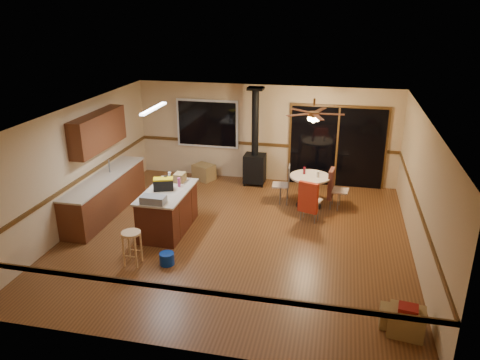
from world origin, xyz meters
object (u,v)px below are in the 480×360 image
(wood_stove, at_px, (255,158))
(box_under_window, at_px, (204,172))
(chair_left, at_px, (285,180))
(chair_right, at_px, (332,184))
(bar_stool, at_px, (132,248))
(dining_table, at_px, (310,186))
(blue_bucket, at_px, (167,259))
(box_corner_a, at_px, (406,322))
(toolbox_grey, at_px, (153,200))
(kitchen_island, at_px, (168,210))
(toolbox_black, at_px, (163,185))
(box_corner_b, at_px, (393,317))
(chair_near, at_px, (309,197))

(wood_stove, relative_size, box_under_window, 4.69)
(chair_left, height_order, chair_right, same)
(bar_stool, height_order, box_under_window, bar_stool)
(dining_table, relative_size, box_under_window, 1.77)
(blue_bucket, height_order, box_corner_a, box_corner_a)
(box_under_window, bearing_deg, toolbox_grey, -88.37)
(bar_stool, bearing_deg, box_corner_a, -11.58)
(kitchen_island, xyz_separation_m, bar_stool, (-0.15, -1.48, -0.12))
(chair_left, height_order, box_under_window, chair_left)
(chair_left, bearing_deg, chair_right, -1.93)
(toolbox_black, bearing_deg, box_corner_b, -27.64)
(kitchen_island, height_order, blue_bucket, kitchen_island)
(toolbox_grey, height_order, box_under_window, toolbox_grey)
(dining_table, relative_size, chair_near, 1.36)
(wood_stove, relative_size, blue_bucket, 9.14)
(box_corner_b, bearing_deg, chair_right, 103.97)
(kitchen_island, xyz_separation_m, chair_right, (3.36, 1.95, 0.14))
(chair_near, xyz_separation_m, box_corner_b, (1.54, -3.33, -0.45))
(toolbox_black, distance_m, chair_right, 3.96)
(toolbox_black, bearing_deg, blue_bucket, -68.48)
(dining_table, xyz_separation_m, chair_right, (0.52, 0.07, 0.06))
(box_corner_a, bearing_deg, box_corner_b, 143.24)
(box_corner_a, height_order, box_corner_b, box_corner_a)
(toolbox_grey, bearing_deg, toolbox_black, 94.92)
(wood_stove, bearing_deg, chair_right, -28.15)
(dining_table, bearing_deg, toolbox_grey, -138.35)
(dining_table, bearing_deg, wood_stove, 142.73)
(wood_stove, xyz_separation_m, blue_bucket, (-0.83, -4.42, -0.61))
(bar_stool, height_order, chair_left, chair_left)
(box_under_window, bearing_deg, blue_bucket, -82.35)
(dining_table, relative_size, box_corner_b, 2.55)
(kitchen_island, bearing_deg, toolbox_grey, -91.93)
(blue_bucket, height_order, chair_near, chair_near)
(kitchen_island, bearing_deg, wood_stove, 66.91)
(chair_right, distance_m, box_corner_a, 4.59)
(toolbox_grey, relative_size, box_under_window, 0.89)
(toolbox_grey, relative_size, dining_table, 0.50)
(chair_right, bearing_deg, box_corner_a, -74.26)
(bar_stool, xyz_separation_m, chair_right, (3.51, 3.43, 0.27))
(chair_near, bearing_deg, toolbox_grey, -150.06)
(chair_near, distance_m, box_corner_a, 3.88)
(bar_stool, relative_size, box_corner_b, 1.76)
(chair_near, height_order, chair_right, same)
(bar_stool, height_order, chair_near, chair_near)
(wood_stove, bearing_deg, box_under_window, 178.00)
(chair_left, bearing_deg, toolbox_black, -140.10)
(chair_left, relative_size, box_corner_a, 1.00)
(blue_bucket, xyz_separation_m, box_corner_b, (3.95, -0.96, 0.04))
(blue_bucket, height_order, box_corner_b, box_corner_b)
(wood_stove, height_order, bar_stool, wood_stove)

